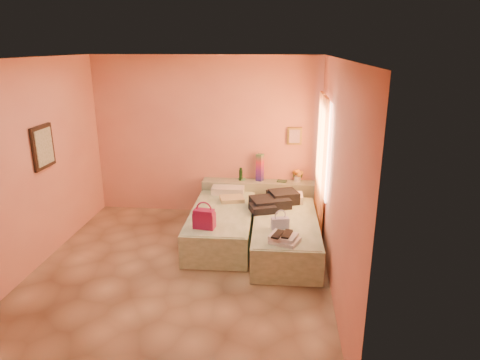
% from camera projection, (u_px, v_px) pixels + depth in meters
% --- Properties ---
extents(ground, '(4.50, 4.50, 0.00)m').
position_uv_depth(ground, '(180.00, 271.00, 5.85)').
color(ground, tan).
rests_on(ground, ground).
extents(room_walls, '(4.02, 4.51, 2.81)m').
position_uv_depth(room_walls, '(199.00, 134.00, 5.83)').
color(room_walls, '#EEA07F').
rests_on(room_walls, ground).
extents(headboard_ledge, '(2.05, 0.30, 0.65)m').
position_uv_depth(headboard_ledge, '(260.00, 198.00, 7.65)').
color(headboard_ledge, '#939D80').
rests_on(headboard_ledge, ground).
extents(bed_left, '(0.93, 2.01, 0.50)m').
position_uv_depth(bed_left, '(222.00, 225.00, 6.73)').
color(bed_left, beige).
rests_on(bed_left, ground).
extents(bed_right, '(0.93, 2.01, 0.50)m').
position_uv_depth(bed_right, '(285.00, 235.00, 6.36)').
color(bed_right, beige).
rests_on(bed_right, ground).
extents(water_bottle, '(0.08, 0.08, 0.22)m').
position_uv_depth(water_bottle, '(241.00, 174.00, 7.56)').
color(water_bottle, '#153A19').
rests_on(water_bottle, headboard_ledge).
extents(rainbow_box, '(0.14, 0.14, 0.48)m').
position_uv_depth(rainbow_box, '(260.00, 167.00, 7.52)').
color(rainbow_box, '#951245').
rests_on(rainbow_box, headboard_ledge).
extents(small_dish, '(0.17, 0.17, 0.03)m').
position_uv_depth(small_dish, '(242.00, 179.00, 7.62)').
color(small_dish, '#4E8F5F').
rests_on(small_dish, headboard_ledge).
extents(green_book, '(0.18, 0.15, 0.03)m').
position_uv_depth(green_book, '(282.00, 181.00, 7.51)').
color(green_book, '#26472E').
rests_on(green_book, headboard_ledge).
extents(flower_vase, '(0.25, 0.25, 0.26)m').
position_uv_depth(flower_vase, '(298.00, 174.00, 7.50)').
color(flower_vase, silver).
rests_on(flower_vase, headboard_ledge).
extents(magenta_handbag, '(0.32, 0.21, 0.28)m').
position_uv_depth(magenta_handbag, '(204.00, 219.00, 5.96)').
color(magenta_handbag, '#951245').
rests_on(magenta_handbag, bed_left).
extents(khaki_garment, '(0.44, 0.39, 0.06)m').
position_uv_depth(khaki_garment, '(232.00, 199.00, 7.03)').
color(khaki_garment, tan).
rests_on(khaki_garment, bed_left).
extents(clothes_pile, '(0.81, 0.81, 0.19)m').
position_uv_depth(clothes_pile, '(273.00, 201.00, 6.75)').
color(clothes_pile, black).
rests_on(clothes_pile, bed_right).
extents(blue_handbag, '(0.26, 0.16, 0.16)m').
position_uv_depth(blue_handbag, '(280.00, 223.00, 5.96)').
color(blue_handbag, '#4453A3').
rests_on(blue_handbag, bed_right).
extents(towel_stack, '(0.44, 0.41, 0.10)m').
position_uv_depth(towel_stack, '(285.00, 239.00, 5.55)').
color(towel_stack, silver).
rests_on(towel_stack, bed_right).
extents(sandal_pair, '(0.27, 0.31, 0.03)m').
position_uv_depth(sandal_pair, '(282.00, 234.00, 5.52)').
color(sandal_pair, black).
rests_on(sandal_pair, towel_stack).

